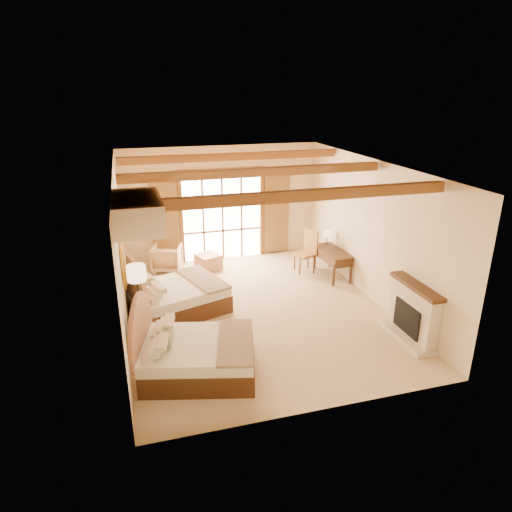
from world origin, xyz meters
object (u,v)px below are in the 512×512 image
object	(u,v)px
nightstand	(143,334)
armchair	(167,258)
bed_far	(169,296)
desk	(332,262)
bed_near	(188,354)

from	to	relation	value
nightstand	armchair	size ratio (longest dim) A/B	0.72
bed_far	desk	distance (m)	4.41
bed_near	desk	bearing A→B (deg)	52.58
bed_far	armchair	bearing A→B (deg)	67.21
bed_far	armchair	size ratio (longest dim) A/B	3.22
armchair	desk	size ratio (longest dim) A/B	0.57
bed_near	bed_far	distance (m)	2.42
desk	armchair	bearing A→B (deg)	155.70
bed_near	armchair	size ratio (longest dim) A/B	3.02
armchair	desk	bearing A→B (deg)	175.85
bed_near	bed_far	bearing A→B (deg)	106.13
bed_near	nightstand	distance (m)	1.32
bed_far	bed_near	bearing A→B (deg)	-106.44
nightstand	desk	size ratio (longest dim) A/B	0.41
bed_far	armchair	xyz separation A→B (m)	(0.20, 2.50, -0.05)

